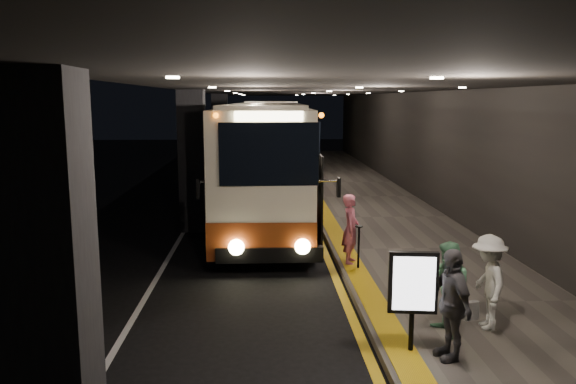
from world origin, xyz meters
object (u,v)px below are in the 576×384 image
object	(u,v)px
info_sign	(413,285)
passenger_boarding	(351,229)
coach_second	(268,143)
coach_main	(267,168)
passenger_waiting_grey	(451,304)
passenger_waiting_green	(449,290)
passenger_waiting_white	(488,282)
stanchion_post	(359,247)
bag_polka	(471,311)
coach_third	(266,131)

from	to	relation	value
info_sign	passenger_boarding	bearing A→B (deg)	99.34
passenger_boarding	coach_second	bearing A→B (deg)	22.16
coach_main	passenger_waiting_grey	size ratio (longest dim) A/B	7.16
passenger_waiting_green	passenger_waiting_white	size ratio (longest dim) A/B	0.97
coach_second	passenger_boarding	xyz separation A→B (m)	(1.79, -15.78, -0.87)
coach_main	info_sign	distance (m)	10.53
stanchion_post	passenger_boarding	bearing A→B (deg)	105.07
coach_second	passenger_waiting_white	bearing A→B (deg)	-80.25
passenger_waiting_green	passenger_boarding	bearing A→B (deg)	175.70
bag_polka	stanchion_post	distance (m)	3.57
coach_main	info_sign	size ratio (longest dim) A/B	7.67
info_sign	stanchion_post	bearing A→B (deg)	98.01
coach_main	coach_second	size ratio (longest dim) A/B	1.00
passenger_waiting_green	bag_polka	xyz separation A→B (m)	(0.65, 0.65, -0.63)
passenger_waiting_white	coach_main	bearing A→B (deg)	-151.39
passenger_waiting_green	bag_polka	distance (m)	1.12
coach_main	passenger_boarding	distance (m)	5.81
passenger_waiting_grey	info_sign	xyz separation A→B (m)	(-0.52, 0.26, 0.22)
coach_third	bag_polka	bearing A→B (deg)	-82.13
coach_second	info_sign	bearing A→B (deg)	-84.90
coach_second	stanchion_post	size ratio (longest dim) A/B	12.28
passenger_waiting_white	passenger_waiting_grey	size ratio (longest dim) A/B	0.96
coach_second	passenger_waiting_grey	world-z (taller)	coach_second
bag_polka	stanchion_post	bearing A→B (deg)	114.91
passenger_boarding	passenger_waiting_grey	size ratio (longest dim) A/B	0.98
stanchion_post	passenger_waiting_green	bearing A→B (deg)	-77.72
coach_main	passenger_boarding	world-z (taller)	coach_main
passenger_waiting_white	stanchion_post	distance (m)	3.96
passenger_boarding	stanchion_post	bearing A→B (deg)	-149.24
coach_third	bag_polka	size ratio (longest dim) A/B	32.53
passenger_waiting_white	stanchion_post	xyz separation A→B (m)	(-1.64, 3.59, -0.32)
passenger_waiting_green	coach_main	bearing A→B (deg)	179.98
coach_main	passenger_waiting_green	xyz separation A→B (m)	(2.95, -9.72, -0.89)
stanchion_post	passenger_waiting_white	bearing A→B (deg)	-65.50
coach_main	passenger_waiting_green	distance (m)	10.20
passenger_waiting_grey	coach_third	bearing A→B (deg)	172.94
passenger_waiting_green	passenger_waiting_grey	xyz separation A→B (m)	(-0.24, -0.82, 0.06)
passenger_boarding	passenger_waiting_grey	xyz separation A→B (m)	(0.72, -5.15, 0.02)
bag_polka	info_sign	distance (m)	2.08
coach_main	stanchion_post	xyz separation A→B (m)	(2.10, -5.85, -1.19)
coach_main	stanchion_post	bearing A→B (deg)	-68.53
passenger_boarding	passenger_waiting_grey	world-z (taller)	passenger_waiting_grey
passenger_waiting_grey	passenger_waiting_green	bearing A→B (deg)	152.40
passenger_waiting_grey	info_sign	world-z (taller)	passenger_waiting_grey
passenger_waiting_white	stanchion_post	world-z (taller)	passenger_waiting_white
passenger_waiting_grey	stanchion_post	size ratio (longest dim) A/B	1.72
passenger_waiting_white	passenger_waiting_grey	bearing A→B (deg)	-36.04
coach_second	stanchion_post	distance (m)	16.39
coach_third	stanchion_post	xyz separation A→B (m)	(1.95, -31.31, -1.00)
stanchion_post	coach_second	bearing A→B (deg)	96.72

